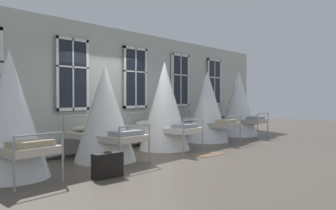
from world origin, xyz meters
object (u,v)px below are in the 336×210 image
cot_third (105,114)px  cot_sixth (238,105)px  cot_fourth (164,107)px  cot_fifth (207,107)px  suitcase_dark (108,165)px  cot_second (9,116)px

cot_third → cot_sixth: (6.46, 0.05, 0.08)m
cot_fourth → cot_fifth: size_ratio=1.06×
cot_fifth → cot_sixth: size_ratio=0.96×
cot_third → cot_fourth: bearing=-87.0°
suitcase_dark → cot_fifth: bearing=21.1°
cot_second → cot_third: bearing=-90.7°
cot_sixth → cot_fifth: bearing=90.2°
cot_third → suitcase_dark: size_ratio=3.71×
cot_fourth → cot_sixth: cot_fourth is taller
cot_third → cot_fourth: cot_fourth is taller
cot_second → suitcase_dark: bearing=-140.3°
cot_third → suitcase_dark: 1.87m
cot_second → suitcase_dark: cot_second is taller
cot_second → suitcase_dark: (1.08, -1.33, -0.88)m
cot_sixth → suitcase_dark: (-7.55, -1.33, -0.90)m
cot_second → cot_sixth: (8.63, 0.00, 0.02)m
cot_second → cot_fourth: size_ratio=0.96×
cot_fourth → cot_fifth: bearing=-90.2°
cot_third → cot_fifth: 4.32m
cot_sixth → cot_fourth: bearing=90.1°
cot_sixth → suitcase_dark: bearing=100.1°
suitcase_dark → cot_third: bearing=56.9°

